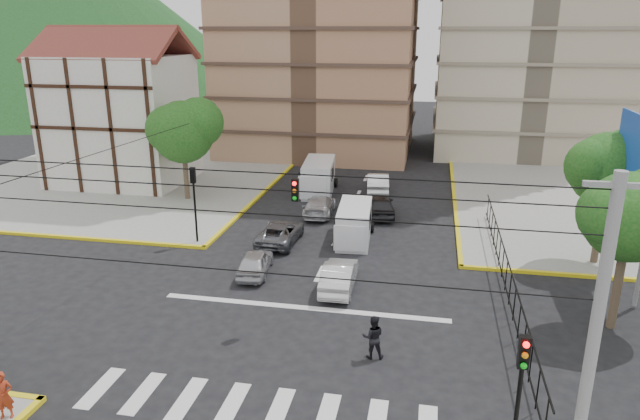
% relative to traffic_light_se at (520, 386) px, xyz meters
% --- Properties ---
extents(ground, '(160.00, 160.00, 0.00)m').
position_rel_traffic_light_se_xyz_m(ground, '(-7.80, 7.80, -3.11)').
color(ground, black).
rests_on(ground, ground).
extents(sidewalk_nw, '(26.00, 26.00, 0.15)m').
position_rel_traffic_light_se_xyz_m(sidewalk_nw, '(-27.80, 27.80, -3.04)').
color(sidewalk_nw, gray).
rests_on(sidewalk_nw, ground).
extents(crosswalk_stripes, '(12.00, 2.40, 0.01)m').
position_rel_traffic_light_se_xyz_m(crosswalk_stripes, '(-7.80, 1.80, -3.11)').
color(crosswalk_stripes, silver).
rests_on(crosswalk_stripes, ground).
extents(stop_line, '(13.00, 0.40, 0.01)m').
position_rel_traffic_light_se_xyz_m(stop_line, '(-7.80, 9.00, -3.11)').
color(stop_line, silver).
rests_on(stop_line, ground).
extents(tudor_building, '(10.80, 8.05, 12.23)m').
position_rel_traffic_light_se_xyz_m(tudor_building, '(-26.80, 27.80, 2.14)').
color(tudor_building, silver).
rests_on(tudor_building, ground).
extents(distant_hill, '(70.00, 70.00, 28.00)m').
position_rel_traffic_light_se_xyz_m(distant_hill, '(-62.80, 77.80, 10.89)').
color(distant_hill, '#174518').
rests_on(distant_hill, ground).
extents(park_fence, '(0.10, 22.50, 1.66)m').
position_rel_traffic_light_se_xyz_m(park_fence, '(1.20, 12.30, -3.11)').
color(park_fence, black).
rests_on(park_fence, ground).
extents(billboard, '(0.36, 6.20, 8.10)m').
position_rel_traffic_light_se_xyz_m(billboard, '(6.65, 13.80, 2.89)').
color(billboard, slate).
rests_on(billboard, ground).
extents(tree_park_a, '(4.41, 3.60, 6.83)m').
position_rel_traffic_light_se_xyz_m(tree_park_a, '(5.28, 9.81, 1.90)').
color(tree_park_a, '#473828').
rests_on(tree_park_a, ground).
extents(tree_park_c, '(4.65, 3.80, 7.25)m').
position_rel_traffic_light_se_xyz_m(tree_park_c, '(6.29, 16.81, 2.22)').
color(tree_park_c, '#473828').
rests_on(tree_park_c, ground).
extents(tree_tudor, '(5.39, 4.40, 7.43)m').
position_rel_traffic_light_se_xyz_m(tree_tudor, '(-19.70, 23.81, 2.11)').
color(tree_tudor, '#473828').
rests_on(tree_tudor, ground).
extents(traffic_light_se, '(0.28, 0.22, 4.40)m').
position_rel_traffic_light_se_xyz_m(traffic_light_se, '(0.00, 0.00, 0.00)').
color(traffic_light_se, black).
rests_on(traffic_light_se, ground).
extents(traffic_light_nw, '(0.28, 0.22, 4.40)m').
position_rel_traffic_light_se_xyz_m(traffic_light_nw, '(-15.60, 15.60, 0.00)').
color(traffic_light_nw, black).
rests_on(traffic_light_nw, ground).
extents(traffic_light_hanging, '(18.00, 9.12, 0.92)m').
position_rel_traffic_light_se_xyz_m(traffic_light_hanging, '(-7.80, 5.76, 2.79)').
color(traffic_light_hanging, black).
rests_on(traffic_light_hanging, ground).
extents(utility_pole_se, '(1.40, 0.28, 9.00)m').
position_rel_traffic_light_se_xyz_m(utility_pole_se, '(1.20, -1.20, 1.65)').
color(utility_pole_se, slate).
rests_on(utility_pole_se, ground).
extents(van_right_lane, '(2.13, 4.77, 2.10)m').
position_rel_traffic_light_se_xyz_m(van_right_lane, '(-6.75, 17.78, -2.09)').
color(van_right_lane, silver).
rests_on(van_right_lane, ground).
extents(van_left_lane, '(2.65, 5.61, 2.44)m').
position_rel_traffic_light_se_xyz_m(van_left_lane, '(-10.84, 27.47, -1.92)').
color(van_left_lane, silver).
rests_on(van_left_lane, ground).
extents(car_silver_front_left, '(1.83, 3.75, 1.23)m').
position_rel_traffic_light_se_xyz_m(car_silver_front_left, '(-11.03, 12.18, -2.50)').
color(car_silver_front_left, '#B9BABE').
rests_on(car_silver_front_left, ground).
extents(car_white_front_right, '(1.54, 4.14, 1.35)m').
position_rel_traffic_light_se_xyz_m(car_white_front_right, '(-6.56, 11.28, -2.44)').
color(car_white_front_right, silver).
rests_on(car_white_front_right, ground).
extents(car_grey_mid_left, '(2.17, 4.52, 1.24)m').
position_rel_traffic_light_se_xyz_m(car_grey_mid_left, '(-10.92, 16.72, -2.49)').
color(car_grey_mid_left, slate).
rests_on(car_grey_mid_left, ground).
extents(car_silver_rear_left, '(1.97, 4.52, 1.29)m').
position_rel_traffic_light_se_xyz_m(car_silver_rear_left, '(-9.69, 22.39, -2.46)').
color(car_silver_rear_left, silver).
rests_on(car_silver_rear_left, ground).
extents(car_darkgrey_mid_right, '(2.39, 4.46, 1.44)m').
position_rel_traffic_light_se_xyz_m(car_darkgrey_mid_right, '(-5.66, 22.94, -2.39)').
color(car_darkgrey_mid_right, '#27272A').
rests_on(car_darkgrey_mid_right, ground).
extents(car_white_rear_right, '(2.09, 4.71, 1.50)m').
position_rel_traffic_light_se_xyz_m(car_white_rear_right, '(-6.43, 28.71, -2.36)').
color(car_white_rear_right, white).
rests_on(car_white_rear_right, ground).
extents(pedestrian_sw_corner, '(0.68, 0.57, 1.60)m').
position_rel_traffic_light_se_xyz_m(pedestrian_sw_corner, '(-15.30, -0.36, -2.16)').
color(pedestrian_sw_corner, '#A53319').
rests_on(pedestrian_sw_corner, sidewalk_sw).
extents(pedestrian_crosswalk, '(0.94, 0.78, 1.73)m').
position_rel_traffic_light_se_xyz_m(pedestrian_crosswalk, '(-4.33, 5.58, -2.25)').
color(pedestrian_crosswalk, black).
rests_on(pedestrian_crosswalk, ground).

